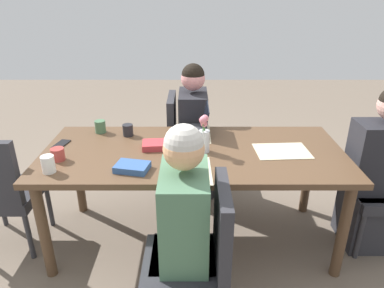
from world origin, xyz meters
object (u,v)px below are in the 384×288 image
Objects in this scene: person_head_right_left_mid at (374,179)px; coffee_mug_near_right at (47,164)px; coffee_mug_centre_left at (99,127)px; coffee_mug_near_left at (127,130)px; person_near_left_far at (184,242)px; chair_near_left_far at (198,254)px; book_blue_cover at (156,145)px; chair_far_left_near at (184,139)px; dining_table at (192,161)px; chair_head_right_left_mid at (377,177)px; laptop_far_left_near at (196,128)px; person_far_left_near at (192,139)px; phone_black at (60,144)px; flower_vase at (203,135)px; coffee_mug_centre_right at (56,155)px; book_red_cover at (131,167)px.

coffee_mug_near_right is (-2.15, -0.28, 0.27)m from person_head_right_left_mid.
coffee_mug_near_right is 1.13× the size of coffee_mug_centre_left.
coffee_mug_near_right reaches higher than coffee_mug_near_left.
coffee_mug_near_right is at bearing 155.13° from person_near_left_far.
chair_near_left_far is 0.88m from book_blue_cover.
dining_table is at bearing -84.58° from chair_far_left_near.
coffee_mug_centre_left is at bearing 172.26° from chair_head_right_left_mid.
person_head_right_left_mid reaches higher than laptop_far_left_near.
person_near_left_far is (-0.05, -0.69, -0.14)m from dining_table.
person_head_right_left_mid is at bearing -10.06° from coffee_mug_centre_left.
chair_far_left_near is 0.54m from laptop_far_left_near.
person_near_left_far is (-0.05, -1.39, 0.00)m from person_far_left_near.
person_near_left_far is at bearing -94.34° from laptop_far_left_near.
coffee_mug_near_right is at bearing -159.14° from phone_black.
chair_head_right_left_mid is at bearing -26.62° from chair_far_left_near.
coffee_mug_near_left is at bearing 153.05° from flower_vase.
coffee_mug_near_right is at bearing -123.85° from coffee_mug_near_left.
chair_head_right_left_mid is 0.10m from person_head_right_left_mid.
dining_table is 1.35m from chair_head_right_left_mid.
flower_vase is (-1.27, -0.07, 0.36)m from chair_head_right_left_mid.
coffee_mug_near_left is (-1.83, 0.22, 0.29)m from chair_head_right_left_mid.
person_head_right_left_mid reaches higher than chair_near_left_far.
person_near_left_far is 1.02m from coffee_mug_centre_right.
dining_table is 1.72× the size of person_far_left_near.
coffee_mug_near_right is at bearing -126.90° from chair_far_left_near.
laptop_far_left_near is 0.74m from coffee_mug_centre_left.
flower_vase is at bearing -24.00° from coffee_mug_centre_left.
coffee_mug_near_right is 0.16m from coffee_mug_centre_right.
book_blue_cover is (-0.28, 0.79, 0.26)m from chair_near_left_far.
coffee_mug_centre_right is (-0.16, -0.47, -0.01)m from coffee_mug_centre_left.
flower_vase reaches higher than book_blue_cover.
chair_far_left_near is 6.00× the size of phone_black.
chair_near_left_far is 1.34m from coffee_mug_centre_left.
chair_far_left_near is 0.78m from book_blue_cover.
coffee_mug_centre_right is 0.65m from book_blue_cover.
coffee_mug_near_left is (-0.42, -0.49, 0.29)m from chair_far_left_near.
coffee_mug_centre_right is 0.52m from book_red_cover.
book_red_cover is 0.68m from phone_black.
phone_black is (-0.69, 0.05, -0.02)m from book_blue_cover.
coffee_mug_centre_right is at bearing -170.77° from dining_table.
person_far_left_near is at bearing 89.79° from dining_table.
chair_head_right_left_mid is 1.62m from book_blue_cover.
flower_vase is (0.04, 0.73, 0.36)m from chair_near_left_far.
chair_far_left_near is 1.57m from person_head_right_left_mid.
chair_head_right_left_mid is 1.32m from flower_vase.
coffee_mug_centre_right is (-0.38, -0.41, -0.00)m from coffee_mug_near_left.
flower_vase reaches higher than coffee_mug_near_right.
person_near_left_far is 1.08m from coffee_mug_near_left.
book_red_cover is at bearing 130.64° from chair_near_left_far.
person_far_left_near is 7.97× the size of phone_black.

